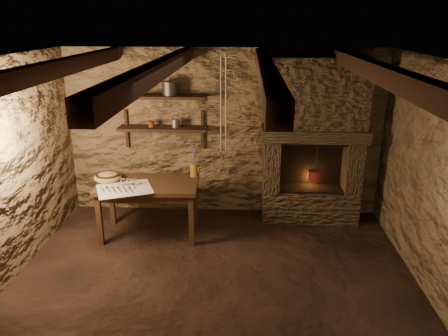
# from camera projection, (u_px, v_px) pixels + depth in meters

# --- Properties ---
(floor) EXTENTS (4.50, 4.50, 0.00)m
(floor) POSITION_uv_depth(u_px,v_px,m) (213.00, 285.00, 4.78)
(floor) COLOR black
(floor) RESTS_ON ground
(back_wall) EXTENTS (4.50, 0.04, 2.40)m
(back_wall) POSITION_uv_depth(u_px,v_px,m) (224.00, 133.00, 6.28)
(back_wall) COLOR brown
(back_wall) RESTS_ON floor
(front_wall) EXTENTS (4.50, 0.04, 2.40)m
(front_wall) POSITION_uv_depth(u_px,v_px,m) (185.00, 307.00, 2.50)
(front_wall) COLOR brown
(front_wall) RESTS_ON floor
(right_wall) EXTENTS (0.04, 4.00, 2.40)m
(right_wall) POSITION_uv_depth(u_px,v_px,m) (441.00, 187.00, 4.27)
(right_wall) COLOR brown
(right_wall) RESTS_ON floor
(ceiling) EXTENTS (4.50, 4.00, 0.04)m
(ceiling) POSITION_uv_depth(u_px,v_px,m) (211.00, 60.00, 4.00)
(ceiling) COLOR black
(ceiling) RESTS_ON back_wall
(beam_far_left) EXTENTS (0.14, 3.95, 0.16)m
(beam_far_left) POSITION_uv_depth(u_px,v_px,m) (53.00, 69.00, 4.10)
(beam_far_left) COLOR black
(beam_far_left) RESTS_ON ceiling
(beam_mid_left) EXTENTS (0.14, 3.95, 0.16)m
(beam_mid_left) POSITION_uv_depth(u_px,v_px,m) (158.00, 70.00, 4.05)
(beam_mid_left) COLOR black
(beam_mid_left) RESTS_ON ceiling
(beam_mid_right) EXTENTS (0.14, 3.95, 0.16)m
(beam_mid_right) POSITION_uv_depth(u_px,v_px,m) (266.00, 71.00, 4.00)
(beam_mid_right) COLOR black
(beam_mid_right) RESTS_ON ceiling
(beam_far_right) EXTENTS (0.14, 3.95, 0.16)m
(beam_far_right) POSITION_uv_depth(u_px,v_px,m) (376.00, 71.00, 3.95)
(beam_far_right) COLOR black
(beam_far_right) RESTS_ON ceiling
(shelf_lower) EXTENTS (1.25, 0.30, 0.04)m
(shelf_lower) POSITION_uv_depth(u_px,v_px,m) (163.00, 128.00, 6.14)
(shelf_lower) COLOR black
(shelf_lower) RESTS_ON back_wall
(shelf_upper) EXTENTS (1.25, 0.30, 0.04)m
(shelf_upper) POSITION_uv_depth(u_px,v_px,m) (161.00, 96.00, 5.99)
(shelf_upper) COLOR black
(shelf_upper) RESTS_ON back_wall
(hearth) EXTENTS (1.43, 0.51, 2.30)m
(hearth) POSITION_uv_depth(u_px,v_px,m) (313.00, 137.00, 5.98)
(hearth) COLOR #3B2C1D
(hearth) RESTS_ON floor
(work_table) EXTENTS (1.33, 0.79, 0.74)m
(work_table) POSITION_uv_depth(u_px,v_px,m) (149.00, 207.00, 5.79)
(work_table) COLOR #372213
(work_table) RESTS_ON floor
(linen_cloth) EXTENTS (0.81, 0.74, 0.01)m
(linen_cloth) POSITION_uv_depth(u_px,v_px,m) (125.00, 189.00, 5.45)
(linen_cloth) COLOR beige
(linen_cloth) RESTS_ON work_table
(pewter_cutlery_row) EXTENTS (0.59, 0.41, 0.01)m
(pewter_cutlery_row) POSITION_uv_depth(u_px,v_px,m) (124.00, 189.00, 5.43)
(pewter_cutlery_row) COLOR gray
(pewter_cutlery_row) RESTS_ON linen_cloth
(drinking_glasses) EXTENTS (0.21, 0.06, 0.08)m
(drinking_glasses) POSITION_uv_depth(u_px,v_px,m) (129.00, 182.00, 5.56)
(drinking_glasses) COLOR white
(drinking_glasses) RESTS_ON linen_cloth
(stoneware_jug) EXTENTS (0.15, 0.15, 0.42)m
(stoneware_jug) POSITION_uv_depth(u_px,v_px,m) (195.00, 164.00, 5.86)
(stoneware_jug) COLOR #AB6D21
(stoneware_jug) RESTS_ON work_table
(wooden_bowl) EXTENTS (0.41, 0.41, 0.13)m
(wooden_bowl) POSITION_uv_depth(u_px,v_px,m) (108.00, 177.00, 5.74)
(wooden_bowl) COLOR olive
(wooden_bowl) RESTS_ON work_table
(iron_stockpot) EXTENTS (0.29, 0.29, 0.17)m
(iron_stockpot) POSITION_uv_depth(u_px,v_px,m) (170.00, 89.00, 5.95)
(iron_stockpot) COLOR #2B2826
(iron_stockpot) RESTS_ON shelf_upper
(tin_pan) EXTENTS (0.27, 0.15, 0.26)m
(tin_pan) POSITION_uv_depth(u_px,v_px,m) (130.00, 84.00, 6.06)
(tin_pan) COLOR gray
(tin_pan) RESTS_ON shelf_upper
(small_kettle) EXTENTS (0.17, 0.13, 0.17)m
(small_kettle) POSITION_uv_depth(u_px,v_px,m) (176.00, 123.00, 6.10)
(small_kettle) COLOR gray
(small_kettle) RESTS_ON shelf_lower
(rusty_tin) EXTENTS (0.09, 0.09, 0.08)m
(rusty_tin) POSITION_uv_depth(u_px,v_px,m) (151.00, 124.00, 6.12)
(rusty_tin) COLOR maroon
(rusty_tin) RESTS_ON shelf_lower
(red_pot) EXTENTS (0.21, 0.19, 0.54)m
(red_pot) POSITION_uv_depth(u_px,v_px,m) (315.00, 174.00, 6.11)
(red_pot) COLOR maroon
(red_pot) RESTS_ON hearth
(hanging_ropes) EXTENTS (0.08, 0.08, 1.20)m
(hanging_ropes) POSITION_uv_depth(u_px,v_px,m) (223.00, 104.00, 5.18)
(hanging_ropes) COLOR tan
(hanging_ropes) RESTS_ON ceiling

